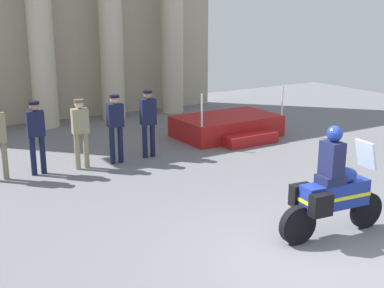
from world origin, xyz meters
TOP-DOWN VIEW (x-y plane):
  - ground_plane at (0.00, 0.00)m, footprint 28.29×28.29m
  - reviewing_stand at (3.39, 6.98)m, footprint 3.00×2.33m
  - officer_in_row_1 at (-2.41, 6.36)m, footprint 0.40×0.26m
  - officer_in_row_2 at (-1.40, 6.26)m, footprint 0.40×0.26m
  - officer_in_row_3 at (-0.52, 6.24)m, footprint 0.40×0.26m
  - officer_in_row_4 at (0.39, 6.28)m, footprint 0.40×0.26m
  - motorcycle_with_rider at (0.81, 0.51)m, footprint 2.09×0.74m

SIDE VIEW (x-z plane):
  - ground_plane at x=0.00m, z-range 0.00..0.00m
  - reviewing_stand at x=3.39m, z-range -0.46..1.06m
  - motorcycle_with_rider at x=0.81m, z-range -0.16..1.74m
  - officer_in_row_2 at x=-1.40m, z-range 0.15..1.82m
  - officer_in_row_3 at x=-0.52m, z-range 0.16..1.86m
  - officer_in_row_1 at x=-2.41m, z-range 0.16..1.86m
  - officer_in_row_4 at x=0.39m, z-range 0.16..1.88m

